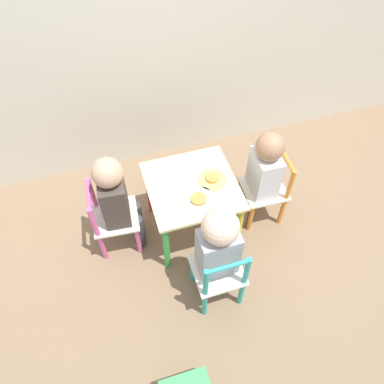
# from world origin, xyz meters

# --- Properties ---
(ground_plane) EXTENTS (6.00, 6.00, 0.00)m
(ground_plane) POSITION_xyz_m (0.00, 0.00, 0.00)
(ground_plane) COLOR #7F664C
(kids_table) EXTENTS (0.51, 0.51, 0.44)m
(kids_table) POSITION_xyz_m (0.00, 0.00, 0.36)
(kids_table) COLOR beige
(kids_table) RESTS_ON ground_plane
(chair_orange) EXTENTS (0.27, 0.27, 0.51)m
(chair_orange) POSITION_xyz_m (0.48, -0.02, 0.25)
(chair_orange) COLOR silver
(chair_orange) RESTS_ON ground_plane
(chair_teal) EXTENTS (0.26, 0.26, 0.51)m
(chair_teal) POSITION_xyz_m (0.00, -0.48, 0.25)
(chair_teal) COLOR silver
(chair_teal) RESTS_ON ground_plane
(chair_pink) EXTENTS (0.28, 0.28, 0.51)m
(chair_pink) POSITION_xyz_m (-0.48, 0.04, 0.25)
(chair_pink) COLOR silver
(chair_pink) RESTS_ON ground_plane
(child_right) EXTENTS (0.22, 0.21, 0.71)m
(child_right) POSITION_xyz_m (0.42, -0.02, 0.43)
(child_right) COLOR #7A6B5B
(child_right) RESTS_ON ground_plane
(child_front) EXTENTS (0.20, 0.22, 0.74)m
(child_front) POSITION_xyz_m (0.00, -0.43, 0.45)
(child_front) COLOR #38383D
(child_front) RESTS_ON ground_plane
(child_left) EXTENTS (0.22, 0.21, 0.73)m
(child_left) POSITION_xyz_m (-0.42, 0.04, 0.44)
(child_left) COLOR #38383D
(child_left) RESTS_ON ground_plane
(plate_right) EXTENTS (0.17, 0.17, 0.03)m
(plate_right) POSITION_xyz_m (0.12, 0.00, 0.44)
(plate_right) COLOR #EADB66
(plate_right) RESTS_ON kids_table
(plate_front) EXTENTS (0.20, 0.20, 0.03)m
(plate_front) POSITION_xyz_m (-0.00, -0.12, 0.44)
(plate_front) COLOR white
(plate_front) RESTS_ON kids_table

